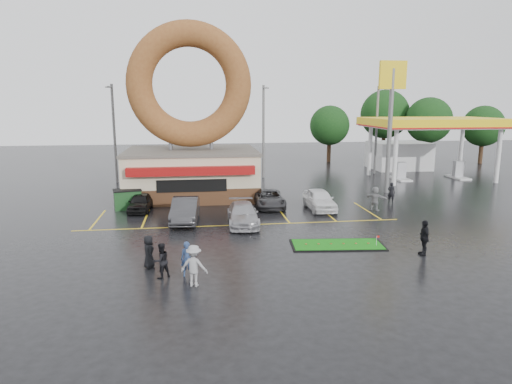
{
  "coord_description": "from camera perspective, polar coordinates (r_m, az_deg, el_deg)",
  "views": [
    {
      "loc": [
        -2.75,
        -23.43,
        7.37
      ],
      "look_at": [
        0.77,
        2.56,
        2.2
      ],
      "focal_mm": 32.0,
      "sensor_mm": 36.0,
      "label": 1
    }
  ],
  "objects": [
    {
      "name": "car_dgrey",
      "position": [
        28.88,
        -8.85,
        -2.25
      ],
      "size": [
        1.89,
        4.61,
        1.49
      ],
      "primitive_type": "imported",
      "rotation": [
        0.0,
        0.0,
        -0.07
      ],
      "color": "#313133",
      "rests_on": "ground"
    },
    {
      "name": "shell_sign",
      "position": [
        38.77,
        16.55,
        10.71
      ],
      "size": [
        2.2,
        0.36,
        10.6
      ],
      "color": "slate",
      "rests_on": "ground"
    },
    {
      "name": "car_silver",
      "position": [
        27.9,
        -1.65,
        -2.79
      ],
      "size": [
        2.0,
        4.55,
        1.3
      ],
      "primitive_type": "imported",
      "rotation": [
        0.0,
        0.0,
        -0.04
      ],
      "color": "#9F9EA3",
      "rests_on": "ground"
    },
    {
      "name": "person_walker_near",
      "position": [
        32.57,
        14.66,
        -0.78
      ],
      "size": [
        1.49,
        1.42,
        1.68
      ],
      "primitive_type": "imported",
      "rotation": [
        0.0,
        0.0,
        2.4
      ],
      "color": "gray",
      "rests_on": "ground"
    },
    {
      "name": "person_cameraman",
      "position": [
        23.84,
        20.27,
        -5.36
      ],
      "size": [
        0.58,
        1.08,
        1.75
      ],
      "primitive_type": "imported",
      "rotation": [
        0.0,
        0.0,
        -1.73
      ],
      "color": "black",
      "rests_on": "ground"
    },
    {
      "name": "car_white",
      "position": [
        32.06,
        7.93,
        -0.93
      ],
      "size": [
        1.71,
        4.22,
        1.43
      ],
      "primitive_type": "imported",
      "rotation": [
        0.0,
        0.0,
        0.0
      ],
      "color": "white",
      "rests_on": "ground"
    },
    {
      "name": "streetlight_right",
      "position": [
        49.14,
        14.87,
        7.77
      ],
      "size": [
        0.4,
        2.21,
        9.0
      ],
      "color": "slate",
      "rests_on": "ground"
    },
    {
      "name": "person_blue",
      "position": [
        19.99,
        -8.59,
        -8.29
      ],
      "size": [
        0.56,
        0.38,
        1.52
      ],
      "primitive_type": "imported",
      "rotation": [
        0.0,
        0.0,
        -0.02
      ],
      "color": "navy",
      "rests_on": "ground"
    },
    {
      "name": "car_black",
      "position": [
        32.37,
        -14.26,
        -1.25
      ],
      "size": [
        1.62,
        3.63,
        1.21
      ],
      "primitive_type": "imported",
      "rotation": [
        0.0,
        0.0,
        -0.05
      ],
      "color": "black",
      "rests_on": "ground"
    },
    {
      "name": "tree_far_a",
      "position": [
        60.71,
        20.79,
        8.38
      ],
      "size": [
        5.6,
        5.6,
        8.0
      ],
      "color": "#332114",
      "rests_on": "ground"
    },
    {
      "name": "streetlight_mid",
      "position": [
        44.93,
        0.95,
        7.85
      ],
      "size": [
        0.4,
        2.21,
        9.0
      ],
      "color": "slate",
      "rests_on": "ground"
    },
    {
      "name": "tree_far_b",
      "position": [
        62.13,
        26.54,
        7.38
      ],
      "size": [
        4.9,
        4.9,
        7.0
      ],
      "color": "#332114",
      "rests_on": "ground"
    },
    {
      "name": "putting_green",
      "position": [
        24.42,
        10.12,
        -6.49
      ],
      "size": [
        5.0,
        2.54,
        0.6
      ],
      "color": "black",
      "rests_on": "ground"
    },
    {
      "name": "person_hoodie",
      "position": [
        18.86,
        -7.76,
        -9.13
      ],
      "size": [
        1.27,
        0.96,
        1.73
      ],
      "primitive_type": "imported",
      "rotation": [
        0.0,
        0.0,
        2.82
      ],
      "color": "gray",
      "rests_on": "ground"
    },
    {
      "name": "tree_far_d",
      "position": [
        57.97,
        9.19,
        8.21
      ],
      "size": [
        4.9,
        4.9,
        7.0
      ],
      "color": "#332114",
      "rests_on": "ground"
    },
    {
      "name": "tree_far_c",
      "position": [
        62.55,
        15.81,
        9.33
      ],
      "size": [
        6.3,
        6.3,
        9.0
      ],
      "color": "#332114",
      "rests_on": "ground"
    },
    {
      "name": "dumpster",
      "position": [
        33.27,
        -15.76,
        -0.93
      ],
      "size": [
        2.02,
        1.57,
        1.3
      ],
      "primitive_type": "cube",
      "rotation": [
        0.0,
        0.0,
        0.22
      ],
      "color": "#19431D",
      "rests_on": "ground"
    },
    {
      "name": "person_bystander",
      "position": [
        21.22,
        -13.26,
        -7.3
      ],
      "size": [
        0.67,
        0.85,
        1.52
      ],
      "primitive_type": "imported",
      "rotation": [
        0.0,
        0.0,
        1.85
      ],
      "color": "black",
      "rests_on": "ground"
    },
    {
      "name": "ground",
      "position": [
        24.71,
        -0.98,
        -6.2
      ],
      "size": [
        120.0,
        120.0,
        0.0
      ],
      "primitive_type": "plane",
      "color": "black",
      "rests_on": "ground"
    },
    {
      "name": "donut_shop",
      "position": [
        36.52,
        -8.13,
        6.48
      ],
      "size": [
        10.2,
        8.7,
        13.5
      ],
      "color": "#472B19",
      "rests_on": "ground"
    },
    {
      "name": "person_blackjkt",
      "position": [
        19.97,
        -11.78,
        -8.4
      ],
      "size": [
        0.94,
        0.9,
        1.54
      ],
      "primitive_type": "imported",
      "rotation": [
        0.0,
        0.0,
        3.74
      ],
      "color": "black",
      "rests_on": "ground"
    },
    {
      "name": "person_walker_far",
      "position": [
        35.43,
        16.55,
        -0.06
      ],
      "size": [
        0.67,
        0.63,
        1.53
      ],
      "primitive_type": "imported",
      "rotation": [
        0.0,
        0.0,
        2.48
      ],
      "color": "black",
      "rests_on": "ground"
    },
    {
      "name": "car_grey",
      "position": [
        32.56,
        1.64,
        -0.82
      ],
      "size": [
        2.24,
        4.52,
        1.23
      ],
      "primitive_type": "imported",
      "rotation": [
        0.0,
        0.0,
        -0.04
      ],
      "color": "#2E2E30",
      "rests_on": "ground"
    },
    {
      "name": "streetlight_left",
      "position": [
        44.02,
        -17.32,
        7.28
      ],
      "size": [
        0.4,
        2.21,
        9.0
      ],
      "color": "slate",
      "rests_on": "ground"
    },
    {
      "name": "gas_station",
      "position": [
        49.99,
        19.5,
        6.31
      ],
      "size": [
        12.3,
        13.65,
        5.9
      ],
      "color": "silver",
      "rests_on": "ground"
    }
  ]
}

